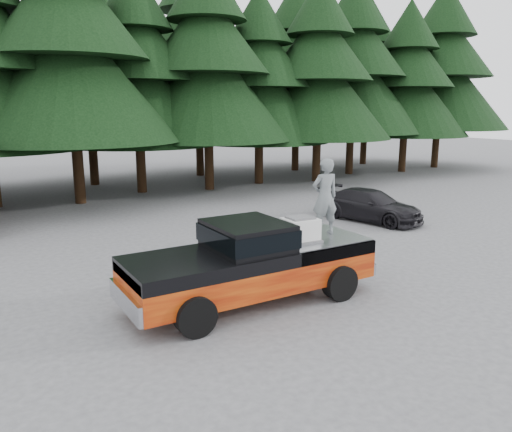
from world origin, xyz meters
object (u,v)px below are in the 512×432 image
pickup_truck (251,275)px  air_compressor (300,230)px  parked_car (370,205)px  man_on_bed (325,197)px

pickup_truck → air_compressor: (1.24, -0.19, 0.93)m
air_compressor → pickup_truck: bearing=174.7°
air_compressor → parked_car: 8.82m
pickup_truck → parked_car: bearing=30.1°
air_compressor → man_on_bed: (0.93, 0.26, 0.68)m
pickup_truck → man_on_bed: size_ratio=3.16×
pickup_truck → air_compressor: bearing=-8.6°
parked_car → man_on_bed: bearing=-157.1°
man_on_bed → parked_car: man_on_bed is taller
air_compressor → parked_car: size_ratio=0.18×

